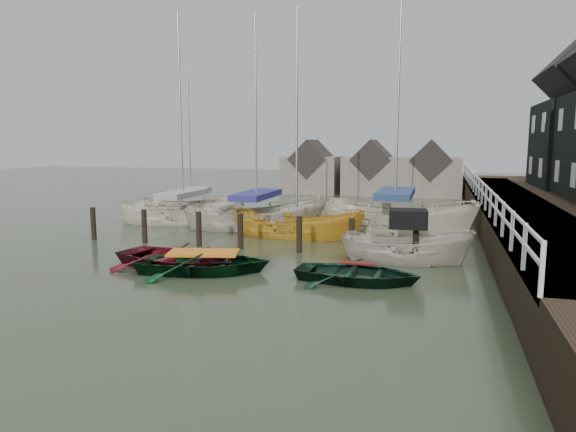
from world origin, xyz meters
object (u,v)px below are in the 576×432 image
(rowboat_red, at_px, (177,268))
(rowboat_green, at_px, (204,272))
(sailboat_b, at_px, (257,226))
(sailboat_e, at_px, (191,214))
(rowboat_dkgreen, at_px, (357,282))
(sailboat_d, at_px, (394,230))
(motorboat, at_px, (406,260))
(sailboat_a, at_px, (184,221))
(sailboat_c, at_px, (297,236))

(rowboat_red, relative_size, rowboat_green, 1.04)
(sailboat_b, distance_m, sailboat_e, 6.11)
(rowboat_red, relative_size, rowboat_dkgreen, 1.19)
(rowboat_dkgreen, relative_size, sailboat_d, 0.28)
(rowboat_red, distance_m, sailboat_d, 11.34)
(motorboat, distance_m, sailboat_d, 6.45)
(rowboat_green, height_order, sailboat_b, sailboat_b)
(motorboat, bearing_deg, sailboat_d, 3.31)
(sailboat_a, height_order, sailboat_d, sailboat_d)
(sailboat_b, relative_size, sailboat_c, 1.04)
(rowboat_red, distance_m, sailboat_c, 7.16)
(rowboat_green, distance_m, sailboat_c, 7.16)
(sailboat_a, height_order, sailboat_c, sailboat_a)
(motorboat, bearing_deg, sailboat_b, 48.97)
(sailboat_a, relative_size, sailboat_e, 1.24)
(rowboat_green, relative_size, motorboat, 0.91)
(sailboat_a, distance_m, sailboat_d, 10.83)
(sailboat_a, relative_size, sailboat_d, 0.90)
(rowboat_green, xyz_separation_m, sailboat_b, (-1.37, 8.74, 0.06))
(rowboat_red, distance_m, sailboat_a, 9.92)
(sailboat_a, bearing_deg, rowboat_red, -173.55)
(rowboat_green, height_order, motorboat, motorboat)
(sailboat_a, relative_size, sailboat_b, 1.03)
(rowboat_red, distance_m, rowboat_dkgreen, 6.06)
(sailboat_b, bearing_deg, sailboat_d, -106.15)
(sailboat_b, bearing_deg, sailboat_c, -147.84)
(rowboat_dkgreen, height_order, sailboat_a, sailboat_a)
(sailboat_b, distance_m, sailboat_d, 6.67)
(rowboat_red, height_order, sailboat_e, sailboat_e)
(motorboat, height_order, sailboat_a, sailboat_a)
(rowboat_green, bearing_deg, sailboat_c, -23.65)
(rowboat_red, xyz_separation_m, rowboat_dkgreen, (6.06, -0.02, 0.00))
(rowboat_red, bearing_deg, sailboat_a, 38.28)
(sailboat_c, bearing_deg, rowboat_dkgreen, -147.94)
(rowboat_green, relative_size, rowboat_dkgreen, 1.15)
(sailboat_b, height_order, sailboat_c, sailboat_b)
(rowboat_green, distance_m, rowboat_dkgreen, 4.95)
(sailboat_e, bearing_deg, sailboat_a, 178.32)
(rowboat_dkgreen, height_order, sailboat_e, sailboat_e)
(sailboat_d, height_order, sailboat_e, sailboat_d)
(rowboat_green, distance_m, sailboat_d, 11.00)
(rowboat_dkgreen, distance_m, sailboat_a, 13.78)
(rowboat_green, bearing_deg, sailboat_e, 14.39)
(sailboat_b, bearing_deg, rowboat_dkgreen, -167.54)
(sailboat_c, xyz_separation_m, sailboat_d, (4.09, 2.61, 0.05))
(rowboat_green, distance_m, sailboat_b, 8.84)
(rowboat_green, height_order, sailboat_c, sailboat_c)
(rowboat_green, distance_m, sailboat_e, 13.63)
(rowboat_red, xyz_separation_m, sailboat_d, (6.34, 9.40, 0.06))
(motorboat, xyz_separation_m, sailboat_e, (-12.78, 8.63, -0.03))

